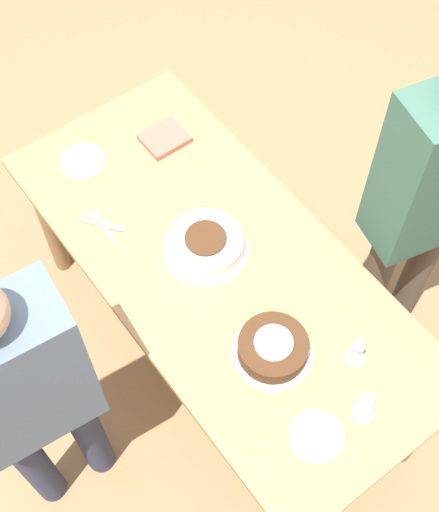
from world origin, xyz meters
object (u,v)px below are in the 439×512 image
(cake_center_white, at_px, (206,244))
(person_watching, at_px, (431,193))
(person_cutting, at_px, (26,393))
(wine_glass_near, at_px, (370,398))
(cake_front_chocolate, at_px, (273,348))
(wine_glass_far, at_px, (361,343))

(cake_center_white, distance_m, person_watching, 0.80)
(cake_center_white, bearing_deg, person_watching, 60.27)
(person_cutting, bearing_deg, person_watching, -3.63)
(cake_center_white, distance_m, wine_glass_near, 0.79)
(cake_front_chocolate, height_order, person_cutting, person_cutting)
(wine_glass_far, xyz_separation_m, person_cutting, (-0.48, -0.93, 0.02))
(wine_glass_far, relative_size, person_cutting, 0.12)
(wine_glass_near, height_order, wine_glass_far, wine_glass_near)
(cake_center_white, relative_size, wine_glass_far, 1.66)
(cake_center_white, height_order, person_watching, person_watching)
(wine_glass_near, bearing_deg, person_cutting, -127.59)
(cake_front_chocolate, bearing_deg, cake_center_white, 172.24)
(wine_glass_near, height_order, person_watching, person_watching)
(wine_glass_far, bearing_deg, wine_glass_near, -35.55)
(cake_center_white, xyz_separation_m, cake_front_chocolate, (0.45, -0.06, -0.00))
(wine_glass_near, relative_size, person_watching, 0.12)
(cake_center_white, relative_size, person_cutting, 0.20)
(cake_center_white, relative_size, wine_glass_near, 1.56)
(wine_glass_far, distance_m, person_watching, 0.59)
(person_cutting, bearing_deg, wine_glass_far, -21.87)
(wine_glass_far, bearing_deg, person_cutting, -117.17)
(cake_front_chocolate, xyz_separation_m, wine_glass_near, (0.33, 0.10, 0.10))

